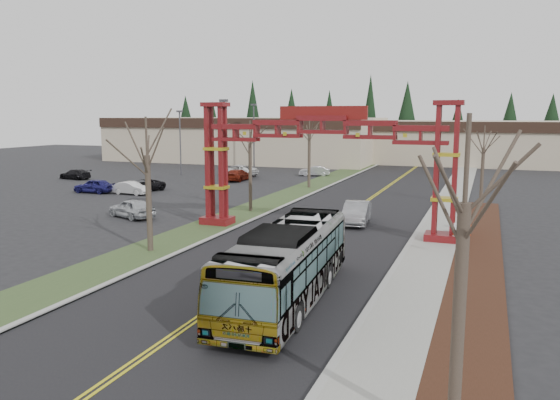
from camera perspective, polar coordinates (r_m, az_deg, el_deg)
The scene contains 35 objects.
ground at distance 21.67m, azimuth -9.81°, elevation -12.97°, with size 200.00×200.00×0.00m, color black.
road at distance 44.22m, azimuth 6.95°, elevation -1.61°, with size 12.00×110.00×0.02m, color black.
lane_line_left at distance 44.24m, azimuth 6.80°, elevation -1.58°, with size 0.12×100.00×0.01m, color gold.
lane_line_right at distance 44.19m, azimuth 7.10°, elevation -1.60°, with size 0.12×100.00×0.01m, color gold.
curb_right at distance 43.17m, azimuth 14.90°, elevation -2.02°, with size 0.30×110.00×0.15m, color #A3A39E.
sidewalk_right at distance 43.05m, azimuth 16.82°, elevation -2.13°, with size 2.60×110.00×0.14m, color gray.
landscape_strip at distance 28.35m, azimuth 19.79°, elevation -7.96°, with size 2.60×50.00×0.12m, color black.
grass_median at distance 46.75m, azimuth -2.60°, elevation -0.94°, with size 4.00×110.00×0.08m, color #344C26.
curb_left at distance 46.05m, azimuth -0.49°, elevation -1.04°, with size 0.30×110.00×0.15m, color #A3A39E.
gateway_arch at distance 36.78m, azimuth 4.45°, elevation 5.69°, with size 18.20×1.60×8.90m.
retail_building_west at distance 98.01m, azimuth -3.45°, elevation 6.39°, with size 46.00×22.30×7.50m.
retail_building_east at distance 97.27m, azimuth 20.78°, elevation 5.67°, with size 38.00×20.30×7.00m.
conifer_treeline at distance 109.70m, azimuth 15.78°, elevation 7.76°, with size 116.10×5.60×13.00m.
transit_bus at distance 23.63m, azimuth 0.78°, elevation -6.68°, with size 2.82×12.06×3.36m, color #B7B9BF.
silver_sedan at distance 40.86m, azimuth 7.99°, elevation -1.33°, with size 1.75×5.03×1.66m, color #A5A8AD.
parked_car_near_a at distance 44.35m, azimuth -15.23°, elevation -0.84°, with size 1.81×4.51×1.54m, color #B9BDC2.
parked_car_near_b at distance 57.45m, azimuth -15.26°, elevation 1.21°, with size 1.38×3.97×1.31m, color white.
parked_car_near_c at distance 59.38m, azimuth -14.03°, elevation 1.48°, with size 2.11×4.57×1.27m, color black.
parked_car_mid_a at distance 67.17m, azimuth -4.42°, elevation 2.62°, with size 2.00×4.93×1.43m, color maroon.
parked_car_mid_b at distance 59.72m, azimuth -18.83°, elevation 1.41°, with size 1.74×4.33×1.48m, color navy.
parked_car_far_a at distance 72.36m, azimuth 3.62°, elevation 3.04°, with size 1.40×4.01×1.32m, color #B7B8C0.
parked_car_far_b at distance 72.18m, azimuth -4.38°, elevation 3.09°, with size 2.50×5.43×1.51m, color white.
parked_car_far_c at distance 73.31m, azimuth -20.64°, elevation 2.54°, with size 1.79×4.40×1.28m, color black.
bare_tree_median_near at distance 32.50m, azimuth -13.72°, elevation 4.48°, with size 3.37×3.37×7.93m.
bare_tree_median_mid at distance 45.23m, azimuth -3.15°, elevation 5.83°, with size 2.88×2.88×7.56m.
bare_tree_median_far at distance 60.05m, azimuth 3.09°, elevation 6.99°, with size 3.27×3.27×8.24m.
bare_tree_right_near at distance 13.03m, azimuth 18.73°, elevation -0.53°, with size 3.06×3.06×8.07m.
bare_tree_right_far at distance 50.51m, azimuth 20.51°, elevation 5.11°, with size 2.89×2.89×7.12m.
light_pole_near at distance 57.02m, azimuth -5.85°, elevation 6.36°, with size 0.83×0.42×9.59m.
light_pole_mid at distance 74.22m, azimuth -10.39°, elevation 6.40°, with size 0.75×0.37×8.59m.
light_pole_far at distance 82.14m, azimuth -2.75°, elevation 7.18°, with size 0.84×0.42×9.64m.
street_sign at distance 32.07m, azimuth 18.08°, elevation -3.33°, with size 0.47×0.06×2.05m.
barrel_south at distance 35.59m, azimuth 17.96°, elevation -3.81°, with size 0.50×0.50×0.93m.
barrel_mid at distance 38.27m, azimuth 18.93°, elevation -2.91°, with size 0.55×0.55×1.03m.
barrel_north at distance 39.97m, azimuth 18.75°, elevation -2.42°, with size 0.55×0.55×1.02m.
Camera 1 is at (10.45, -17.21, 8.03)m, focal length 35.00 mm.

